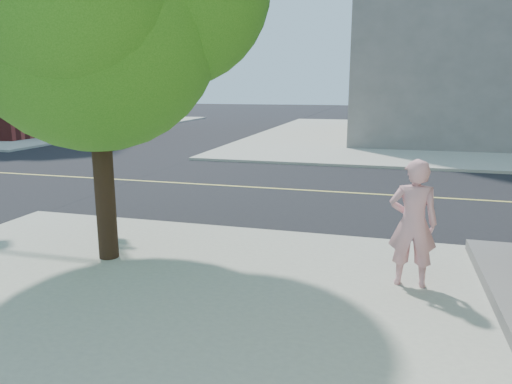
% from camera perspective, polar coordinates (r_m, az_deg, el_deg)
% --- Properties ---
extents(ground, '(140.00, 140.00, 0.00)m').
position_cam_1_polar(ground, '(11.95, -20.70, -3.00)').
color(ground, black).
rests_on(ground, ground).
extents(road_ew, '(140.00, 9.00, 0.01)m').
position_cam_1_polar(road_ew, '(15.70, -11.09, 1.15)').
color(road_ew, black).
rests_on(road_ew, ground).
extents(sidewalk_ne, '(29.00, 25.00, 0.12)m').
position_cam_1_polar(sidewalk_ne, '(31.58, 27.54, 5.69)').
color(sidewalk_ne, '#A5A593').
rests_on(sidewalk_ne, ground).
extents(man_on_phone, '(0.70, 0.47, 1.90)m').
position_cam_1_polar(man_on_phone, '(7.36, 18.11, -3.56)').
color(man_on_phone, pink).
rests_on(man_on_phone, sidewalk_se).
extents(signal_pole, '(4.01, 0.46, 4.53)m').
position_cam_1_polar(signal_pole, '(12.15, -27.89, 14.83)').
color(signal_pole, black).
rests_on(signal_pole, sidewalk_se).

